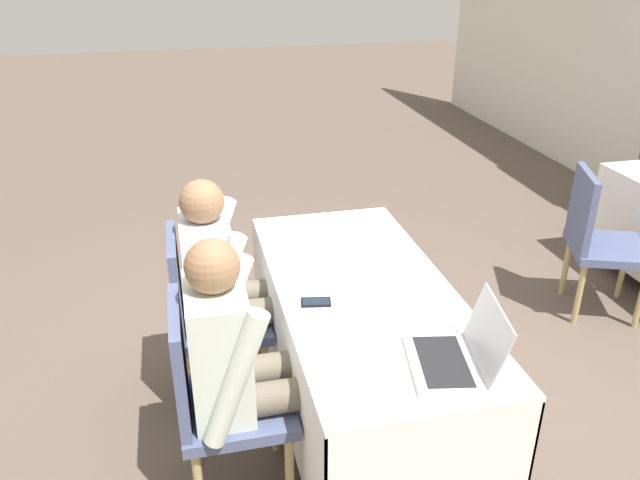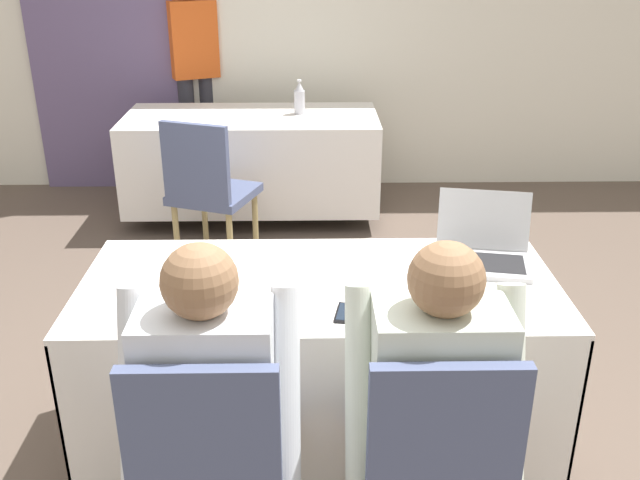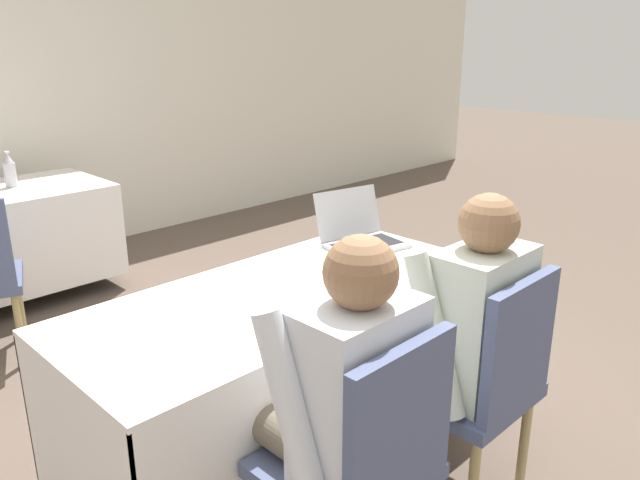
% 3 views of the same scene
% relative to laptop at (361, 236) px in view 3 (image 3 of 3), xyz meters
% --- Properties ---
extents(ground_plane, '(24.00, 24.00, 0.00)m').
position_rel_laptop_xyz_m(ground_plane, '(-0.62, -0.16, -0.77)').
color(ground_plane, brown).
extents(conference_table_near, '(1.70, 0.76, 0.72)m').
position_rel_laptop_xyz_m(conference_table_near, '(-0.62, -0.16, -0.22)').
color(conference_table_near, white).
rests_on(conference_table_near, ground_plane).
extents(laptop, '(0.40, 0.36, 0.24)m').
position_rel_laptop_xyz_m(laptop, '(0.00, 0.00, 0.00)').
color(laptop, '#B7B7BC').
rests_on(laptop, conference_table_near).
extents(cell_phone, '(0.09, 0.14, 0.01)m').
position_rel_laptop_xyz_m(cell_phone, '(-0.53, -0.39, -0.04)').
color(cell_phone, black).
rests_on(cell_phone, conference_table_near).
extents(paper_beside_laptop, '(0.25, 0.32, 0.00)m').
position_rel_laptop_xyz_m(paper_beside_laptop, '(-1.09, -0.19, -0.05)').
color(paper_beside_laptop, white).
rests_on(paper_beside_laptop, conference_table_near).
extents(water_bottle, '(0.07, 0.07, 0.23)m').
position_rel_laptop_xyz_m(water_bottle, '(-0.71, 2.35, 0.06)').
color(water_bottle, '#B7B7C1').
rests_on(water_bottle, conference_table_far).
extents(chair_near_left, '(0.44, 0.44, 0.90)m').
position_rel_laptop_xyz_m(chair_near_left, '(-0.93, -0.84, -0.27)').
color(chair_near_left, tan).
rests_on(chair_near_left, ground_plane).
extents(chair_near_right, '(0.44, 0.44, 0.90)m').
position_rel_laptop_xyz_m(chair_near_right, '(-0.31, -0.84, -0.27)').
color(chair_near_right, tan).
rests_on(chair_near_right, ground_plane).
extents(person_checkered_shirt, '(0.50, 0.52, 1.16)m').
position_rel_laptop_xyz_m(person_checkered_shirt, '(-0.93, -0.74, -0.11)').
color(person_checkered_shirt, '#665B4C').
rests_on(person_checkered_shirt, ground_plane).
extents(person_white_shirt, '(0.50, 0.52, 1.16)m').
position_rel_laptop_xyz_m(person_white_shirt, '(-0.31, -0.74, -0.11)').
color(person_white_shirt, '#665B4C').
rests_on(person_white_shirt, ground_plane).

